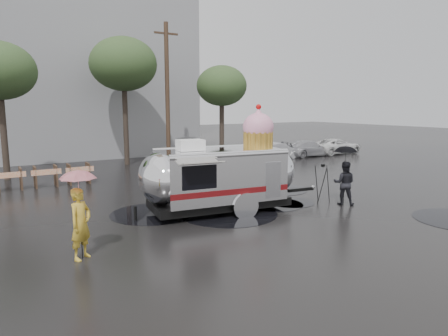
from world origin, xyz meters
TOP-DOWN VIEW (x-y plane):
  - ground at (0.00, 0.00)m, footprint 120.00×120.00m
  - puddles at (1.19, 1.25)m, footprint 11.54×9.99m
  - grey_building at (-4.00, 24.00)m, footprint 22.00×12.00m
  - utility_pole at (2.50, 14.00)m, footprint 1.60×0.28m
  - tree_mid at (0.00, 15.00)m, footprint 4.20×4.20m
  - tree_right at (6.00, 13.00)m, footprint 3.36×3.36m
  - barricade_row at (-5.55, 9.96)m, footprint 4.30×0.80m
  - parked_cars at (11.78, 12.00)m, footprint 13.20×1.90m
  - airstream_trailer at (-0.72, 1.90)m, footprint 7.26×3.04m
  - person_left at (-6.08, -0.21)m, footprint 0.78×0.75m
  - umbrella_pink at (-6.08, -0.21)m, footprint 1.08×1.08m
  - person_right at (3.80, 0.23)m, footprint 0.88×0.91m
  - umbrella_black at (3.80, 0.23)m, footprint 1.12×1.12m
  - tripod at (3.41, 1.00)m, footprint 0.61×0.61m

SIDE VIEW (x-z plane):
  - ground at x=0.00m, z-range 0.00..0.00m
  - puddles at x=1.19m, z-range 0.00..0.01m
  - barricade_row at x=-5.55m, z-range 0.02..1.02m
  - parked_cars at x=11.78m, z-range -0.03..1.47m
  - person_right at x=3.80m, z-range 0.00..1.69m
  - person_left at x=-6.08m, z-range 0.00..1.81m
  - tripod at x=3.41m, z-range 0.14..1.67m
  - airstream_trailer at x=-0.72m, z-range -0.59..3.35m
  - umbrella_pink at x=-6.08m, z-range 0.77..3.06m
  - umbrella_black at x=3.80m, z-range 0.77..3.09m
  - utility_pole at x=2.50m, z-range 0.12..9.12m
  - tree_right at x=6.00m, z-range 1.85..8.27m
  - tree_mid at x=0.00m, z-range 2.33..10.35m
  - grey_building at x=-4.00m, z-range 0.00..13.00m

